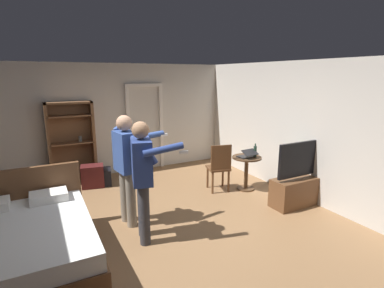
{
  "coord_description": "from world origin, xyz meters",
  "views": [
    {
      "loc": [
        -1.6,
        -3.9,
        2.33
      ],
      "look_at": [
        0.66,
        0.37,
        1.21
      ],
      "focal_mm": 27.86,
      "sensor_mm": 36.0,
      "label": 1
    }
  ],
  "objects_px": {
    "bookshelf": "(71,139)",
    "suitcase_small": "(97,177)",
    "bottle_on_table": "(255,151)",
    "person_striped_shirt": "(127,162)",
    "suitcase_dark": "(93,176)",
    "person_blue_shirt": "(143,173)",
    "bed": "(21,245)",
    "tv_flatscreen": "(299,186)",
    "side_table": "(246,168)",
    "laptop": "(247,155)",
    "wooden_chair": "(219,166)"
  },
  "relations": [
    {
      "from": "bed",
      "to": "person_blue_shirt",
      "type": "height_order",
      "value": "person_blue_shirt"
    },
    {
      "from": "bed",
      "to": "bottle_on_table",
      "type": "distance_m",
      "value": 4.29
    },
    {
      "from": "side_table",
      "to": "bottle_on_table",
      "type": "relative_size",
      "value": 2.51
    },
    {
      "from": "laptop",
      "to": "suitcase_dark",
      "type": "distance_m",
      "value": 3.28
    },
    {
      "from": "side_table",
      "to": "suitcase_small",
      "type": "relative_size",
      "value": 1.16
    },
    {
      "from": "bottle_on_table",
      "to": "person_striped_shirt",
      "type": "xyz_separation_m",
      "value": [
        -2.7,
        -0.21,
        0.2
      ]
    },
    {
      "from": "bed",
      "to": "bookshelf",
      "type": "relative_size",
      "value": 1.15
    },
    {
      "from": "laptop",
      "to": "bottle_on_table",
      "type": "bearing_deg",
      "value": -12.45
    },
    {
      "from": "tv_flatscreen",
      "to": "laptop",
      "type": "xyz_separation_m",
      "value": [
        -0.41,
        1.01,
        0.4
      ]
    },
    {
      "from": "bed",
      "to": "suitcase_small",
      "type": "distance_m",
      "value": 2.84
    },
    {
      "from": "bookshelf",
      "to": "suitcase_dark",
      "type": "distance_m",
      "value": 0.96
    },
    {
      "from": "tv_flatscreen",
      "to": "side_table",
      "type": "distance_m",
      "value": 1.12
    },
    {
      "from": "side_table",
      "to": "suitcase_dark",
      "type": "relative_size",
      "value": 1.48
    },
    {
      "from": "bottle_on_table",
      "to": "person_striped_shirt",
      "type": "bearing_deg",
      "value": -175.47
    },
    {
      "from": "laptop",
      "to": "side_table",
      "type": "bearing_deg",
      "value": 57.77
    },
    {
      "from": "bed",
      "to": "bottle_on_table",
      "type": "relative_size",
      "value": 7.35
    },
    {
      "from": "tv_flatscreen",
      "to": "bed",
      "type": "bearing_deg",
      "value": 176.75
    },
    {
      "from": "bookshelf",
      "to": "suitcase_small",
      "type": "distance_m",
      "value": 1.0
    },
    {
      "from": "tv_flatscreen",
      "to": "suitcase_dark",
      "type": "relative_size",
      "value": 2.51
    },
    {
      "from": "tv_flatscreen",
      "to": "wooden_chair",
      "type": "relative_size",
      "value": 1.2
    },
    {
      "from": "tv_flatscreen",
      "to": "suitcase_small",
      "type": "relative_size",
      "value": 1.97
    },
    {
      "from": "side_table",
      "to": "person_blue_shirt",
      "type": "distance_m",
      "value": 2.71
    },
    {
      "from": "suitcase_dark",
      "to": "side_table",
      "type": "bearing_deg",
      "value": -20.37
    },
    {
      "from": "tv_flatscreen",
      "to": "suitcase_dark",
      "type": "height_order",
      "value": "tv_flatscreen"
    },
    {
      "from": "bed",
      "to": "person_striped_shirt",
      "type": "distance_m",
      "value": 1.73
    },
    {
      "from": "bottle_on_table",
      "to": "suitcase_dark",
      "type": "relative_size",
      "value": 0.59
    },
    {
      "from": "wooden_chair",
      "to": "person_striped_shirt",
      "type": "height_order",
      "value": "person_striped_shirt"
    },
    {
      "from": "person_striped_shirt",
      "to": "side_table",
      "type": "bearing_deg",
      "value": 6.55
    },
    {
      "from": "person_striped_shirt",
      "to": "suitcase_dark",
      "type": "height_order",
      "value": "person_striped_shirt"
    },
    {
      "from": "bottle_on_table",
      "to": "person_blue_shirt",
      "type": "height_order",
      "value": "person_blue_shirt"
    },
    {
      "from": "side_table",
      "to": "bed",
      "type": "bearing_deg",
      "value": -168.88
    },
    {
      "from": "person_blue_shirt",
      "to": "suitcase_small",
      "type": "height_order",
      "value": "person_blue_shirt"
    },
    {
      "from": "tv_flatscreen",
      "to": "person_striped_shirt",
      "type": "xyz_separation_m",
      "value": [
        -2.95,
        0.76,
        0.67
      ]
    },
    {
      "from": "bed",
      "to": "wooden_chair",
      "type": "xyz_separation_m",
      "value": [
        3.5,
        0.97,
        0.24
      ]
    },
    {
      "from": "side_table",
      "to": "bottle_on_table",
      "type": "bearing_deg",
      "value": -29.74
    },
    {
      "from": "bookshelf",
      "to": "laptop",
      "type": "distance_m",
      "value": 3.79
    },
    {
      "from": "bottle_on_table",
      "to": "wooden_chair",
      "type": "xyz_separation_m",
      "value": [
        -0.69,
        0.25,
        -0.27
      ]
    },
    {
      "from": "person_striped_shirt",
      "to": "wooden_chair",
      "type": "bearing_deg",
      "value": 13.09
    },
    {
      "from": "bed",
      "to": "person_blue_shirt",
      "type": "xyz_separation_m",
      "value": [
        1.55,
        -0.08,
        0.71
      ]
    },
    {
      "from": "wooden_chair",
      "to": "suitcase_small",
      "type": "distance_m",
      "value": 2.66
    },
    {
      "from": "bookshelf",
      "to": "side_table",
      "type": "relative_size",
      "value": 2.54
    },
    {
      "from": "laptop",
      "to": "bookshelf",
      "type": "bearing_deg",
      "value": 144.08
    },
    {
      "from": "bed",
      "to": "tv_flatscreen",
      "type": "height_order",
      "value": "tv_flatscreen"
    },
    {
      "from": "person_blue_shirt",
      "to": "suitcase_small",
      "type": "xyz_separation_m",
      "value": [
        -0.2,
        2.58,
        -0.84
      ]
    },
    {
      "from": "bookshelf",
      "to": "person_striped_shirt",
      "type": "relative_size",
      "value": 1.02
    },
    {
      "from": "bookshelf",
      "to": "suitcase_small",
      "type": "relative_size",
      "value": 2.94
    },
    {
      "from": "bookshelf",
      "to": "person_striped_shirt",
      "type": "xyz_separation_m",
      "value": [
        0.53,
        -2.47,
        0.05
      ]
    },
    {
      "from": "bookshelf",
      "to": "tv_flatscreen",
      "type": "relative_size",
      "value": 1.5
    },
    {
      "from": "bookshelf",
      "to": "side_table",
      "type": "bearing_deg",
      "value": -35.15
    },
    {
      "from": "side_table",
      "to": "laptop",
      "type": "bearing_deg",
      "value": -122.23
    }
  ]
}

